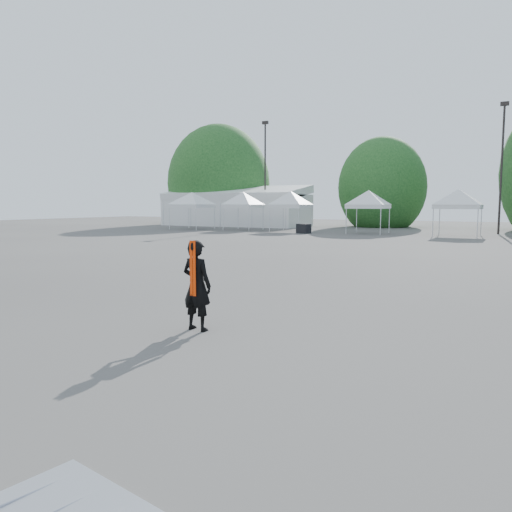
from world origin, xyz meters
The scene contains 13 objects.
ground centered at (0.00, 0.00, 0.00)m, with size 120.00×120.00×0.00m, color #474442.
marquee centered at (-22.00, 35.00, 1.97)m, with size 15.00×6.25×4.23m.
light_pole_west centered at (-18.00, 34.00, 5.77)m, with size 0.60×0.25×10.30m.
light_pole_east centered at (3.00, 32.00, 5.52)m, with size 0.60×0.25×9.80m.
tree_far_w centered at (-26.00, 38.00, 4.54)m, with size 4.80×4.80×7.30m.
tree_mid_w centered at (-8.00, 40.00, 3.93)m, with size 4.16×4.16×6.33m.
tent_a centered at (-21.81, 27.03, 3.06)m, with size 4.40×4.40×3.88m.
tent_b centered at (-17.04, 28.03, 3.06)m, with size 3.92×3.92×3.88m.
tent_c centered at (-12.48, 28.05, 3.06)m, with size 4.00×4.00×3.88m.
tent_d centered at (-5.89, 27.95, 3.06)m, with size 4.00×4.00×3.88m.
tent_e centered at (0.54, 28.05, 3.06)m, with size 4.34×4.34×3.88m.
man centered at (-0.29, -2.62, 0.83)m, with size 0.63×0.44×1.65m.
crate_west centered at (-10.37, 25.87, 0.37)m, with size 0.95×0.74×0.74m, color black.
Camera 1 is at (4.93, -9.94, 2.30)m, focal length 35.00 mm.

